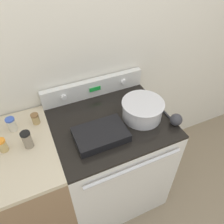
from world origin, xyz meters
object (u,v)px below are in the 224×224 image
at_px(ladle, 175,119).
at_px(spice_jar_black_cap, 27,140).
at_px(spice_jar_brown_cap, 35,119).
at_px(spice_jar_blue_cap, 12,124).
at_px(spice_jar_orange_cap, 2,145).
at_px(casserole_dish, 101,134).
at_px(mixing_bowl, 142,109).

bearing_deg(ladle, spice_jar_black_cap, 168.33).
bearing_deg(spice_jar_brown_cap, spice_jar_blue_cap, 179.91).
distance_m(spice_jar_black_cap, spice_jar_blue_cap, 0.20).
distance_m(spice_jar_brown_cap, spice_jar_orange_cap, 0.27).
bearing_deg(casserole_dish, spice_jar_brown_cap, 140.37).
height_order(mixing_bowl, spice_jar_black_cap, mixing_bowl).
relative_size(mixing_bowl, spice_jar_black_cap, 2.51).
bearing_deg(spice_jar_orange_cap, ladle, -11.71).
bearing_deg(spice_jar_orange_cap, casserole_dish, -13.52).
relative_size(mixing_bowl, spice_jar_blue_cap, 3.04).
bearing_deg(mixing_bowl, spice_jar_blue_cap, 164.72).
height_order(casserole_dish, spice_jar_orange_cap, spice_jar_orange_cap).
distance_m(casserole_dish, spice_jar_black_cap, 0.45).
distance_m(casserole_dish, spice_jar_brown_cap, 0.46).
bearing_deg(mixing_bowl, spice_jar_orange_cap, 175.33).
bearing_deg(spice_jar_black_cap, mixing_bowl, -3.30).
relative_size(ladle, spice_jar_black_cap, 2.50).
xyz_separation_m(ladle, spice_jar_brown_cap, (-0.87, 0.38, 0.01)).
bearing_deg(casserole_dish, spice_jar_orange_cap, 166.48).
height_order(casserole_dish, ladle, ladle).
distance_m(casserole_dish, spice_jar_orange_cap, 0.59).
relative_size(casserole_dish, spice_jar_brown_cap, 4.33).
bearing_deg(casserole_dish, mixing_bowl, 10.55).
relative_size(mixing_bowl, spice_jar_orange_cap, 3.33).
xyz_separation_m(ladle, spice_jar_orange_cap, (-1.09, 0.23, 0.02)).
bearing_deg(spice_jar_black_cap, spice_jar_brown_cap, 67.78).
xyz_separation_m(spice_jar_black_cap, spice_jar_blue_cap, (-0.07, 0.19, -0.01)).
bearing_deg(spice_jar_blue_cap, spice_jar_brown_cap, -0.09).
height_order(mixing_bowl, casserole_dish, mixing_bowl).
bearing_deg(spice_jar_brown_cap, spice_jar_black_cap, -112.22).
xyz_separation_m(spice_jar_blue_cap, spice_jar_orange_cap, (-0.07, -0.16, -0.00)).
relative_size(spice_jar_brown_cap, spice_jar_blue_cap, 0.80).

